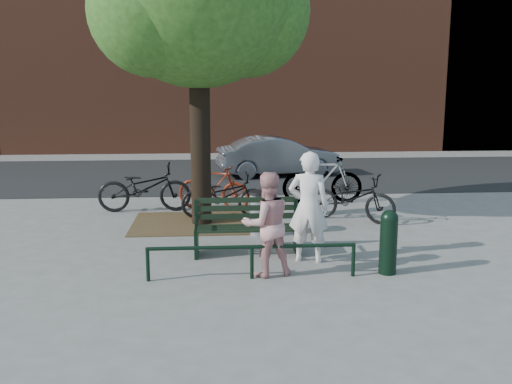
{
  "coord_description": "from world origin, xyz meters",
  "views": [
    {
      "loc": [
        -0.52,
        -9.13,
        2.81
      ],
      "look_at": [
        0.22,
        1.0,
        0.87
      ],
      "focal_mm": 40.0,
      "sensor_mm": 36.0,
      "label": 1
    }
  ],
  "objects": [
    {
      "name": "dirt_pit",
      "position": [
        -1.0,
        2.2,
        0.01
      ],
      "size": [
        2.4,
        2.0,
        0.02
      ],
      "primitive_type": "cube",
      "color": "brown",
      "rests_on": "ground"
    },
    {
      "name": "bollard",
      "position": [
        2.04,
        -1.11,
        0.52
      ],
      "size": [
        0.26,
        0.26,
        0.97
      ],
      "color": "black",
      "rests_on": "ground"
    },
    {
      "name": "guard_railing",
      "position": [
        0.0,
        -1.2,
        0.4
      ],
      "size": [
        3.06,
        0.06,
        0.51
      ],
      "color": "black",
      "rests_on": "ground"
    },
    {
      "name": "townhouse_row",
      "position": [
        0.17,
        16.0,
        6.25
      ],
      "size": [
        45.0,
        4.0,
        14.0
      ],
      "color": "brown",
      "rests_on": "ground"
    },
    {
      "name": "bicycle_b",
      "position": [
        -0.56,
        3.48,
        0.51
      ],
      "size": [
        1.77,
        1.08,
        1.03
      ],
      "primitive_type": "imported",
      "rotation": [
        0.0,
        0.0,
        1.19
      ],
      "color": "#5E1B0D",
      "rests_on": "ground"
    },
    {
      "name": "park_bench",
      "position": [
        -0.0,
        0.08,
        0.48
      ],
      "size": [
        1.74,
        0.54,
        0.97
      ],
      "color": "black",
      "rests_on": "ground"
    },
    {
      "name": "bicycle_a",
      "position": [
        -2.08,
        3.41,
        0.54
      ],
      "size": [
        2.05,
        0.76,
        1.07
      ],
      "primitive_type": "imported",
      "rotation": [
        0.0,
        0.0,
        1.59
      ],
      "color": "black",
      "rests_on": "ground"
    },
    {
      "name": "bicycle_c",
      "position": [
        -0.33,
        2.68,
        0.48
      ],
      "size": [
        1.84,
        0.72,
        0.95
      ],
      "primitive_type": "imported",
      "rotation": [
        0.0,
        0.0,
        1.62
      ],
      "color": "black",
      "rests_on": "ground"
    },
    {
      "name": "bicycle_d",
      "position": [
        2.02,
        4.02,
        0.57
      ],
      "size": [
        1.92,
        0.6,
        1.14
      ],
      "primitive_type": "imported",
      "rotation": [
        0.0,
        0.0,
        1.54
      ],
      "color": "gray",
      "rests_on": "ground"
    },
    {
      "name": "ground",
      "position": [
        0.0,
        0.0,
        0.0
      ],
      "size": [
        90.0,
        90.0,
        0.0
      ],
      "primitive_type": "plane",
      "color": "gray",
      "rests_on": "ground"
    },
    {
      "name": "road",
      "position": [
        0.0,
        8.5,
        0.01
      ],
      "size": [
        40.0,
        7.0,
        0.01
      ],
      "primitive_type": "cube",
      "color": "black",
      "rests_on": "ground"
    },
    {
      "name": "parked_car",
      "position": [
        1.43,
        8.09,
        0.61
      ],
      "size": [
        3.86,
        1.84,
        1.22
      ],
      "primitive_type": "imported",
      "rotation": [
        0.0,
        0.0,
        1.72
      ],
      "color": "slate",
      "rests_on": "ground"
    },
    {
      "name": "bicycle_e",
      "position": [
        2.28,
        2.2,
        0.49
      ],
      "size": [
        1.93,
        1.55,
        0.98
      ],
      "primitive_type": "imported",
      "rotation": [
        0.0,
        0.0,
        1.01
      ],
      "color": "black",
      "rests_on": "ground"
    },
    {
      "name": "person_right",
      "position": [
        0.23,
        -1.05,
        0.78
      ],
      "size": [
        0.87,
        0.75,
        1.55
      ],
      "primitive_type": "imported",
      "rotation": [
        0.0,
        0.0,
        3.38
      ],
      "color": "#D49191",
      "rests_on": "ground"
    },
    {
      "name": "person_left",
      "position": [
        0.95,
        -0.43,
        0.89
      ],
      "size": [
        0.74,
        0.58,
        1.78
      ],
      "primitive_type": "imported",
      "rotation": [
        0.0,
        0.0,
        2.87
      ],
      "color": "white",
      "rests_on": "ground"
    },
    {
      "name": "litter_bin",
      "position": [
        0.31,
        1.2,
        0.42
      ],
      "size": [
        0.41,
        0.41,
        0.84
      ],
      "color": "gray",
      "rests_on": "ground"
    }
  ]
}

